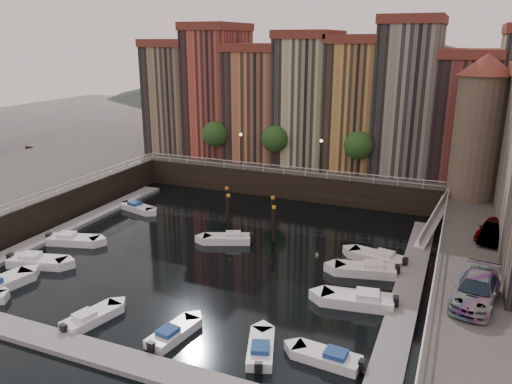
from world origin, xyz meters
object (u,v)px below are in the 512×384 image
at_px(car_a, 492,230).
at_px(car_c, 476,292).
at_px(gangway, 434,219).
at_px(boat_left_1, 37,261).
at_px(mooring_pilings, 250,213).
at_px(corner_tower, 479,125).
at_px(boat_left_2, 72,240).
at_px(car_b, 493,234).

bearing_deg(car_a, car_c, -79.58).
bearing_deg(gangway, boat_left_1, -147.37).
distance_m(mooring_pilings, car_a, 21.47).
distance_m(corner_tower, boat_left_2, 39.41).
relative_size(boat_left_2, car_a, 1.17).
xyz_separation_m(boat_left_2, car_c, (33.64, -3.38, 3.43)).
distance_m(boat_left_1, car_a, 36.73).
distance_m(boat_left_1, boat_left_2, 4.83).
bearing_deg(car_c, mooring_pilings, 156.57).
height_order(boat_left_1, car_b, car_b).
height_order(mooring_pilings, car_c, car_c).
distance_m(boat_left_2, car_b, 35.79).
height_order(corner_tower, car_c, corner_tower).
xyz_separation_m(mooring_pilings, boat_left_2, (-13.54, -9.64, -1.27)).
height_order(car_a, car_b, car_a).
xyz_separation_m(boat_left_1, car_c, (33.05, 1.42, 3.42)).
distance_m(gangway, car_b, 8.50).
bearing_deg(car_b, corner_tower, 112.26).
bearing_deg(boat_left_2, car_c, -21.64).
bearing_deg(boat_left_2, gangway, 9.26).
bearing_deg(boat_left_1, car_b, 4.03).
height_order(gangway, boat_left_2, gangway).
bearing_deg(car_b, boat_left_1, -146.50).
relative_size(boat_left_1, car_c, 0.92).
height_order(car_b, car_c, car_c).
height_order(gangway, car_c, car_c).
xyz_separation_m(corner_tower, car_c, (0.40, -22.13, -6.39)).
relative_size(car_a, car_c, 0.77).
height_order(corner_tower, car_a, corner_tower).
bearing_deg(corner_tower, gangway, -122.80).
relative_size(gangway, car_a, 1.94).
bearing_deg(mooring_pilings, gangway, 15.34).
bearing_deg(boat_left_1, boat_left_2, 81.61).
xyz_separation_m(gangway, car_b, (4.55, -6.97, 1.74)).
distance_m(corner_tower, car_b, 13.30).
bearing_deg(car_a, boat_left_1, -143.01).
height_order(boat_left_2, car_b, car_b).
bearing_deg(car_c, corner_tower, 100.54).
distance_m(gangway, boat_left_2, 33.56).
height_order(mooring_pilings, car_b, car_b).
distance_m(corner_tower, mooring_pilings, 23.33).
distance_m(corner_tower, gangway, 9.86).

